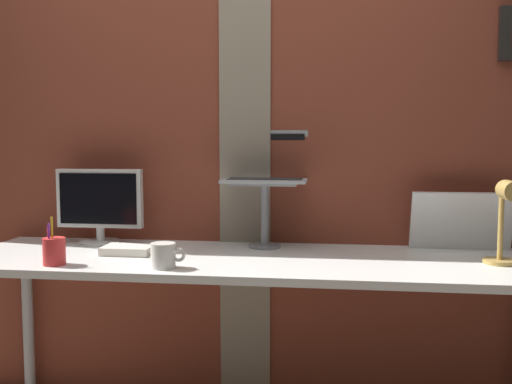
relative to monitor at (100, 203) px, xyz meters
The scene contains 10 objects.
brick_wall_back 0.73m from the monitor, 16.92° to the left, with size 3.72×0.16×2.67m.
desk 0.79m from the monitor, 16.44° to the right, with size 2.36×0.67×0.77m.
monitor is the anchor object (origin of this frame).
laptop_stand 0.74m from the monitor, ahead, with size 0.28×0.22×0.28m.
laptop 0.76m from the monitor, ahead, with size 0.36×0.29×0.22m.
whiteboard_panel 1.57m from the monitor, ahead, with size 0.42×0.02×0.26m, color white.
desk_lamp 1.67m from the monitor, ahead, with size 0.12×0.20×0.32m.
pen_cup 0.47m from the monitor, 88.73° to the right, with size 0.08×0.08×0.18m.
coffee_mug 0.63m from the monitor, 46.20° to the right, with size 0.13×0.09×0.09m.
paper_clutter_stack 0.34m from the monitor, 45.49° to the right, with size 0.20×0.14×0.03m, color silver.
Camera 1 is at (0.42, -2.06, 1.22)m, focal length 39.22 mm.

